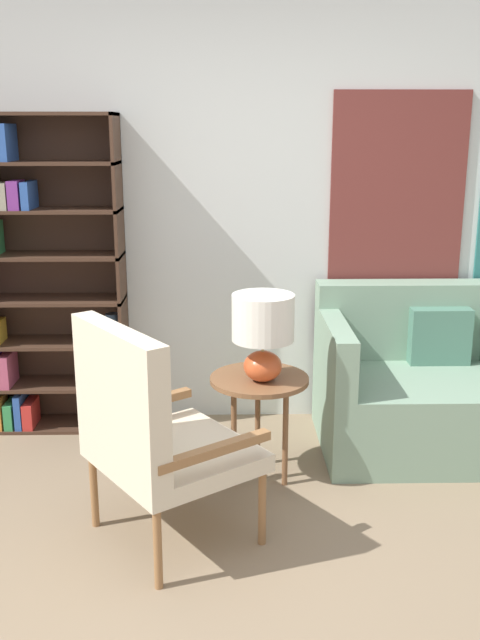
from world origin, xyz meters
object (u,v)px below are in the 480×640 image
Objects in this scene: bookshelf at (6,278)px; armchair at (148,426)px; table_lamp at (263,328)px; side_table at (259,389)px.

bookshelf reaches higher than armchair.
bookshelf is 4.23× the size of table_lamp.
bookshelf is at bearing 154.09° from side_table.
armchair is at bearing -54.08° from bookshelf.
table_lamp is at bearing -75.17° from side_table.
armchair is 0.82m from table_lamp.
bookshelf is at bearing 152.68° from table_lamp.
bookshelf is 1.69m from table_lamp.
bookshelf is 1.84× the size of armchair.
side_table is 1.27× the size of table_lamp.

